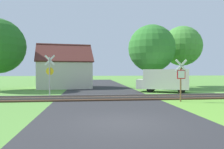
# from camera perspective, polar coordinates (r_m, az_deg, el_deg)

# --- Properties ---
(ground_plane) EXTENTS (160.00, 160.00, 0.00)m
(ground_plane) POSITION_cam_1_polar(r_m,az_deg,el_deg) (8.98, 2.93, -12.57)
(ground_plane) COLOR #5B933D
(road_asphalt) EXTENTS (7.49, 80.00, 0.01)m
(road_asphalt) POSITION_cam_1_polar(r_m,az_deg,el_deg) (10.92, 1.23, -10.11)
(road_asphalt) COLOR #2D2D30
(road_asphalt) RESTS_ON ground
(rail_track) EXTENTS (60.00, 2.60, 0.22)m
(rail_track) POSITION_cam_1_polar(r_m,az_deg,el_deg) (16.49, -1.36, -6.13)
(rail_track) COLOR #422D1E
(rail_track) RESTS_ON ground
(stop_sign_near) EXTENTS (0.88, 0.17, 2.89)m
(stop_sign_near) POSITION_cam_1_polar(r_m,az_deg,el_deg) (15.46, 17.56, -0.64)
(stop_sign_near) COLOR brown
(stop_sign_near) RESTS_ON ground
(crossing_sign_far) EXTENTS (0.87, 0.18, 3.41)m
(crossing_sign_far) POSITION_cam_1_polar(r_m,az_deg,el_deg) (18.53, -15.97, 0.61)
(crossing_sign_far) COLOR #9E9EA5
(crossing_sign_far) RESTS_ON ground
(house) EXTENTS (7.19, 6.21, 5.37)m
(house) POSITION_cam_1_polar(r_m,az_deg,el_deg) (27.30, -12.34, 0.34)
(house) COLOR beige
(house) RESTS_ON ground
(tree_far) EXTENTS (5.18, 5.18, 7.94)m
(tree_far) POSITION_cam_1_polar(r_m,az_deg,el_deg) (30.32, 17.81, 7.07)
(tree_far) COLOR #513823
(tree_far) RESTS_ON ground
(tree_right) EXTENTS (5.43, 5.43, 7.42)m
(tree_right) POSITION_cam_1_polar(r_m,az_deg,el_deg) (25.88, 10.32, 6.74)
(tree_right) COLOR #513823
(tree_right) RESTS_ON ground
(mail_truck) EXTENTS (5.23, 3.71, 2.24)m
(mail_truck) POSITION_cam_1_polar(r_m,az_deg,el_deg) (21.86, 13.50, -1.29)
(mail_truck) COLOR silver
(mail_truck) RESTS_ON ground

